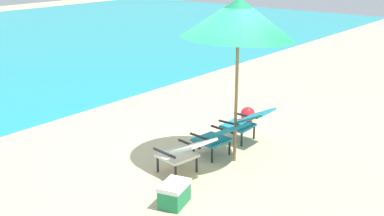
# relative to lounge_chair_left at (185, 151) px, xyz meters

# --- Properties ---
(ground_plane) EXTENTS (40.00, 40.00, 0.00)m
(ground_plane) POSITION_rel_lounge_chair_left_xyz_m (0.90, 4.34, -0.40)
(ground_plane) COLOR #CCB78E
(lounge_chair_left) EXTENTS (0.64, 0.94, 0.68)m
(lounge_chair_left) POSITION_rel_lounge_chair_left_xyz_m (0.00, 0.00, 0.00)
(lounge_chair_left) COLOR silver
(lounge_chair_left) RESTS_ON ground_plane
(lounge_chair_center) EXTENTS (0.62, 0.92, 0.68)m
(lounge_chair_center) POSITION_rel_lounge_chair_left_xyz_m (0.87, -0.02, 0.00)
(lounge_chair_center) COLOR teal
(lounge_chair_center) RESTS_ON ground_plane
(lounge_chair_right) EXTENTS (0.57, 0.89, 0.68)m
(lounge_chair_right) POSITION_rel_lounge_chair_left_xyz_m (1.76, 0.02, 0.00)
(lounge_chair_right) COLOR teal
(lounge_chair_right) RESTS_ON ground_plane
(beach_umbrella_center) EXTENTS (2.19, 2.17, 2.69)m
(beach_umbrella_center) POSITION_rel_lounge_chair_left_xyz_m (0.95, -0.28, 1.94)
(beach_umbrella_center) COLOR olive
(beach_umbrella_center) RESTS_ON ground_plane
(beach_ball) EXTENTS (0.30, 0.30, 0.30)m
(beach_ball) POSITION_rel_lounge_chair_left_xyz_m (2.74, 0.62, -0.26)
(beach_ball) COLOR red
(beach_ball) RESTS_ON ground_plane
(cooler_box) EXTENTS (0.54, 0.44, 0.32)m
(cooler_box) POSITION_rel_lounge_chair_left_xyz_m (-0.78, -0.47, -0.24)
(cooler_box) COLOR #1E844C
(cooler_box) RESTS_ON ground_plane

